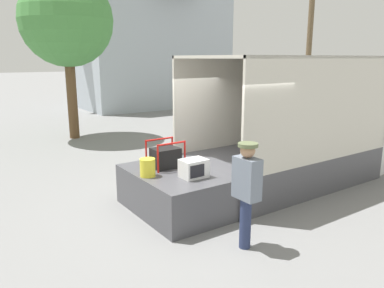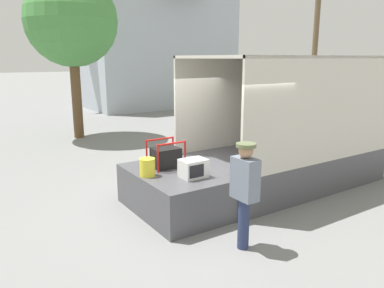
{
  "view_description": "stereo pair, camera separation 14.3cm",
  "coord_description": "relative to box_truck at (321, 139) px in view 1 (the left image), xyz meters",
  "views": [
    {
      "loc": [
        -4.32,
        -5.9,
        2.94
      ],
      "look_at": [
        -0.42,
        -0.2,
        1.35
      ],
      "focal_mm": 35.0,
      "sensor_mm": 36.0,
      "label": 1
    },
    {
      "loc": [
        -4.2,
        -5.98,
        2.94
      ],
      "look_at": [
        -0.42,
        -0.2,
        1.35
      ],
      "focal_mm": 35.0,
      "sensor_mm": 36.0,
      "label": 2
    }
  ],
  "objects": [
    {
      "name": "tailgate_deck",
      "position": [
        -4.49,
        -0.0,
        -0.5
      ],
      "size": [
        1.44,
        2.22,
        0.8
      ],
      "primitive_type": "cube",
      "color": "#4C4C51",
      "rests_on": "ground"
    },
    {
      "name": "orange_bucket",
      "position": [
        -5.02,
        0.03,
        0.07
      ],
      "size": [
        0.29,
        0.29,
        0.34
      ],
      "color": "yellow",
      "rests_on": "tailgate_deck"
    },
    {
      "name": "house_backdrop",
      "position": [
        3.34,
        15.74,
        3.61
      ],
      "size": [
        9.23,
        6.43,
        8.86
      ],
      "color": "#A8B2BC",
      "rests_on": "ground"
    },
    {
      "name": "street_tree",
      "position": [
        -3.93,
        8.01,
        3.32
      ],
      "size": [
        3.28,
        3.28,
        5.89
      ],
      "color": "brown",
      "rests_on": "ground"
    },
    {
      "name": "utility_pole",
      "position": [
        8.1,
        7.08,
        3.14
      ],
      "size": [
        1.8,
        0.28,
        7.78
      ],
      "color": "brown",
      "rests_on": "ground"
    },
    {
      "name": "ground_plane",
      "position": [
        -3.77,
        -0.0,
        -0.9
      ],
      "size": [
        160.0,
        160.0,
        0.0
      ],
      "primitive_type": "plane",
      "color": "gray"
    },
    {
      "name": "microwave",
      "position": [
        -4.35,
        -0.5,
        0.07
      ],
      "size": [
        0.47,
        0.37,
        0.34
      ],
      "color": "white",
      "rests_on": "tailgate_deck"
    },
    {
      "name": "box_truck",
      "position": [
        0.0,
        0.0,
        0.0
      ],
      "size": [
        6.48,
        2.33,
        2.99
      ],
      "color": "white",
      "rests_on": "ground"
    },
    {
      "name": "portable_generator",
      "position": [
        -4.43,
        0.34,
        0.11
      ],
      "size": [
        0.65,
        0.51,
        0.55
      ],
      "color": "black",
      "rests_on": "tailgate_deck"
    },
    {
      "name": "worker_person",
      "position": [
        -4.33,
        -1.89,
        0.14
      ],
      "size": [
        0.31,
        0.44,
        1.7
      ],
      "color": "navy",
      "rests_on": "ground"
    }
  ]
}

